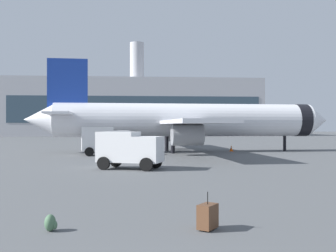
{
  "coord_description": "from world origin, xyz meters",
  "views": [
    {
      "loc": [
        -0.02,
        -5.37,
        3.01
      ],
      "look_at": [
        2.3,
        24.44,
        3.0
      ],
      "focal_mm": 42.81,
      "sensor_mm": 36.0,
      "label": 1
    }
  ],
  "objects_px": {
    "airplane_at_gate": "(185,120)",
    "rolling_suitcase": "(208,216)",
    "safety_cone_mid": "(148,145)",
    "service_truck": "(105,140)",
    "safety_cone_near": "(231,148)",
    "traveller_backpack": "(51,223)",
    "cargo_van": "(129,148)"
  },
  "relations": [
    {
      "from": "safety_cone_near",
      "to": "cargo_van",
      "type": "bearing_deg",
      "value": -122.23
    },
    {
      "from": "service_truck",
      "to": "safety_cone_near",
      "type": "relative_size",
      "value": 6.87
    },
    {
      "from": "cargo_van",
      "to": "rolling_suitcase",
      "type": "bearing_deg",
      "value": -81.21
    },
    {
      "from": "cargo_van",
      "to": "rolling_suitcase",
      "type": "distance_m",
      "value": 16.82
    },
    {
      "from": "safety_cone_near",
      "to": "traveller_backpack",
      "type": "distance_m",
      "value": 37.44
    },
    {
      "from": "service_truck",
      "to": "safety_cone_near",
      "type": "xyz_separation_m",
      "value": [
        14.41,
        5.2,
        -1.24
      ]
    },
    {
      "from": "airplane_at_gate",
      "to": "cargo_van",
      "type": "xyz_separation_m",
      "value": [
        -6.07,
        -18.07,
        -2.21
      ]
    },
    {
      "from": "airplane_at_gate",
      "to": "rolling_suitcase",
      "type": "distance_m",
      "value": 34.98
    },
    {
      "from": "safety_cone_near",
      "to": "service_truck",
      "type": "bearing_deg",
      "value": -160.14
    },
    {
      "from": "cargo_van",
      "to": "safety_cone_near",
      "type": "relative_size",
      "value": 6.51
    },
    {
      "from": "service_truck",
      "to": "cargo_van",
      "type": "relative_size",
      "value": 1.05
    },
    {
      "from": "airplane_at_gate",
      "to": "safety_cone_mid",
      "type": "relative_size",
      "value": 46.37
    },
    {
      "from": "airplane_at_gate",
      "to": "safety_cone_near",
      "type": "bearing_deg",
      "value": 4.34
    },
    {
      "from": "traveller_backpack",
      "to": "service_truck",
      "type": "bearing_deg",
      "value": 91.57
    },
    {
      "from": "service_truck",
      "to": "airplane_at_gate",
      "type": "bearing_deg",
      "value": 28.46
    },
    {
      "from": "safety_cone_mid",
      "to": "rolling_suitcase",
      "type": "bearing_deg",
      "value": -89.34
    },
    {
      "from": "traveller_backpack",
      "to": "rolling_suitcase",
      "type": "bearing_deg",
      "value": -2.43
    },
    {
      "from": "airplane_at_gate",
      "to": "service_truck",
      "type": "xyz_separation_m",
      "value": [
        -8.81,
        -4.78,
        -2.05
      ]
    },
    {
      "from": "airplane_at_gate",
      "to": "safety_cone_near",
      "type": "xyz_separation_m",
      "value": [
        5.59,
        0.42,
        -3.29
      ]
    },
    {
      "from": "safety_cone_mid",
      "to": "traveller_backpack",
      "type": "bearing_deg",
      "value": -95.34
    },
    {
      "from": "service_truck",
      "to": "rolling_suitcase",
      "type": "distance_m",
      "value": 30.37
    },
    {
      "from": "cargo_van",
      "to": "traveller_backpack",
      "type": "bearing_deg",
      "value": -96.72
    },
    {
      "from": "airplane_at_gate",
      "to": "rolling_suitcase",
      "type": "xyz_separation_m",
      "value": [
        -3.5,
        -34.65,
        -3.27
      ]
    },
    {
      "from": "safety_cone_near",
      "to": "safety_cone_mid",
      "type": "relative_size",
      "value": 0.96
    },
    {
      "from": "safety_cone_near",
      "to": "safety_cone_mid",
      "type": "distance_m",
      "value": 12.43
    },
    {
      "from": "service_truck",
      "to": "safety_cone_near",
      "type": "height_order",
      "value": "service_truck"
    },
    {
      "from": "airplane_at_gate",
      "to": "safety_cone_mid",
      "type": "distance_m",
      "value": 9.8
    },
    {
      "from": "cargo_van",
      "to": "safety_cone_near",
      "type": "height_order",
      "value": "cargo_van"
    },
    {
      "from": "safety_cone_mid",
      "to": "rolling_suitcase",
      "type": "xyz_separation_m",
      "value": [
        0.49,
        -42.98,
        0.01
      ]
    },
    {
      "from": "safety_cone_mid",
      "to": "traveller_backpack",
      "type": "height_order",
      "value": "safety_cone_mid"
    },
    {
      "from": "cargo_van",
      "to": "airplane_at_gate",
      "type": "bearing_deg",
      "value": 71.43
    },
    {
      "from": "safety_cone_near",
      "to": "traveller_backpack",
      "type": "xyz_separation_m",
      "value": [
        -13.59,
        -34.89,
        -0.13
      ]
    }
  ]
}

